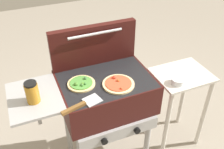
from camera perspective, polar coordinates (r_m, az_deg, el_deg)
name	(u,v)px	position (r m, az deg, el deg)	size (l,w,h in m)	color
grill	(104,95)	(1.84, -1.79, -4.68)	(0.96, 0.53, 0.90)	#38110F
grill_lid_open	(94,45)	(1.84, -4.05, 6.56)	(0.63, 0.08, 0.30)	#38110F
pizza_pepperoni	(118,84)	(1.69, 1.42, -2.05)	(0.21, 0.21, 0.04)	beige
pizza_veggie	(81,84)	(1.70, -6.80, -2.04)	(0.18, 0.18, 0.04)	#E0C17F
sauce_jar	(32,92)	(1.60, -17.32, -3.80)	(0.08, 0.08, 0.14)	#B77A1E
spatula	(82,105)	(1.55, -6.77, -6.70)	(0.27, 0.12, 0.02)	#B7BABF
prep_table	(178,95)	(2.25, 14.51, -4.34)	(0.44, 0.36, 0.76)	beige
topping_bowl_near	(178,81)	(1.99, 14.38, -1.45)	(0.10, 0.10, 0.04)	silver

